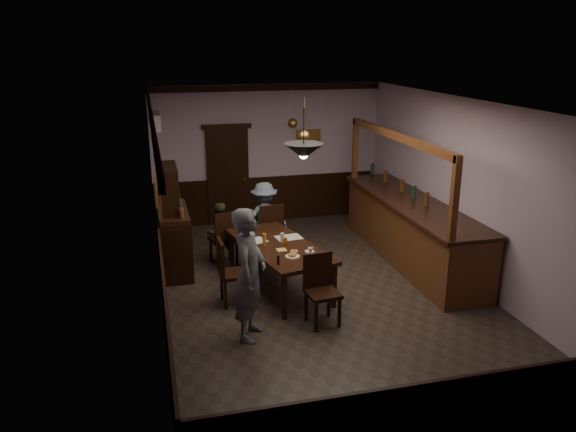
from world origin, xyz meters
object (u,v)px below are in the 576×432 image
object	(u,v)px
sideboard	(174,229)
pendant_iron	(304,151)
chair_far_right	(270,228)
pendant_brass_mid	(304,136)
chair_side	(229,269)
person_seated_right	(264,218)
person_standing	(249,274)
person_seated_left	(219,232)
chair_far_left	(225,236)
soda_can	(285,241)
bar_counter	(411,229)
chair_near	(321,286)
dining_table	(279,248)
pendant_brass_far	(293,123)
coffee_cup	(310,250)

from	to	relation	value
sideboard	pendant_iron	distance (m)	3.11
chair_far_right	pendant_brass_mid	size ratio (longest dim) A/B	1.29
chair_side	person_seated_right	bearing A→B (deg)	-27.14
person_standing	pendant_brass_mid	size ratio (longest dim) A/B	2.26
chair_far_right	person_seated_left	distance (m)	0.93
chair_far_left	soda_can	xyz separation A→B (m)	(0.81, -1.19, 0.25)
chair_far_right	bar_counter	xyz separation A→B (m)	(2.46, -0.76, 0.03)
sideboard	bar_counter	xyz separation A→B (m)	(4.20, -0.60, -0.15)
chair_far_right	chair_side	world-z (taller)	chair_far_right
soda_can	pendant_brass_mid	bearing A→B (deg)	61.22
person_seated_left	person_standing	bearing A→B (deg)	63.09
chair_near	person_seated_left	world-z (taller)	person_seated_left
person_seated_right	pendant_iron	distance (m)	2.94
chair_near	chair_side	distance (m)	1.47
person_standing	pendant_brass_mid	distance (m)	3.23
dining_table	chair_far_right	world-z (taller)	chair_far_right
dining_table	bar_counter	size ratio (longest dim) A/B	0.56
pendant_brass_far	dining_table	bearing A→B (deg)	-109.14
person_seated_left	soda_can	world-z (taller)	person_seated_left
chair_side	person_seated_right	size ratio (longest dim) A/B	0.75
person_seated_left	pendant_iron	xyz separation A→B (m)	(0.96, -2.19, 1.85)
chair_side	coffee_cup	xyz separation A→B (m)	(1.25, -0.10, 0.23)
person_seated_left	pendant_brass_mid	xyz separation A→B (m)	(1.49, -0.34, 1.75)
chair_near	sideboard	xyz separation A→B (m)	(-1.90, 2.46, 0.20)
person_standing	pendant_iron	size ratio (longest dim) A/B	2.58
bar_counter	pendant_brass_mid	xyz separation A→B (m)	(-1.89, 0.50, 1.70)
dining_table	chair_side	bearing A→B (deg)	-156.12
chair_far_left	dining_table	bearing A→B (deg)	109.21
pendant_brass_mid	pendant_brass_far	distance (m)	1.56
chair_far_right	pendant_brass_far	distance (m)	2.29
pendant_brass_mid	pendant_brass_far	bearing A→B (deg)	82.64
sideboard	dining_table	bearing A→B (deg)	-36.22
pendant_brass_far	chair_near	bearing A→B (deg)	-98.88
chair_side	soda_can	distance (m)	1.04
person_seated_left	soda_can	distance (m)	1.73
pendant_brass_mid	chair_side	bearing A→B (deg)	-137.30
chair_far_right	person_seated_right	size ratio (longest dim) A/B	0.76
chair_far_right	pendant_brass_mid	xyz separation A→B (m)	(0.56, -0.26, 1.72)
coffee_cup	pendant_brass_mid	world-z (taller)	pendant_brass_mid
chair_far_right	chair_near	xyz separation A→B (m)	(0.15, -2.61, -0.02)
person_seated_right	soda_can	bearing A→B (deg)	88.14
chair_far_left	person_seated_right	distance (m)	0.95
chair_far_left	pendant_brass_mid	world-z (taller)	pendant_brass_mid
soda_can	pendant_iron	distance (m)	1.75
person_standing	coffee_cup	distance (m)	1.49
sideboard	pendant_brass_mid	world-z (taller)	pendant_brass_mid
chair_side	soda_can	size ratio (longest dim) A/B	8.62
sideboard	person_standing	bearing A→B (deg)	-71.98
coffee_cup	soda_can	xyz separation A→B (m)	(-0.29, 0.43, 0.01)
person_seated_left	bar_counter	world-z (taller)	bar_counter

